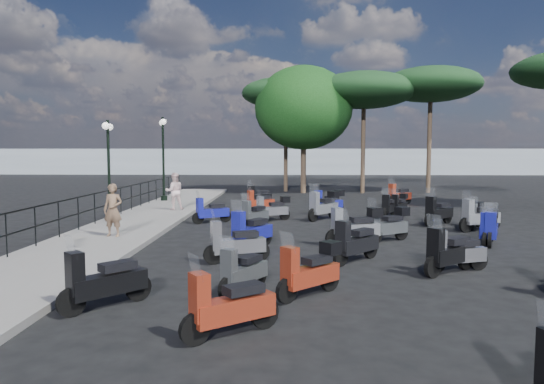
{
  "coord_description": "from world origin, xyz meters",
  "views": [
    {
      "loc": [
        -0.97,
        -14.86,
        2.75
      ],
      "look_at": [
        -1.5,
        3.35,
        1.2
      ],
      "focal_mm": 32.0,
      "sensor_mm": 36.0,
      "label": 1
    }
  ],
  "objects_px": {
    "broadleaf_tree": "(304,108)",
    "scooter_20": "(387,225)",
    "scooter_13": "(355,243)",
    "woman": "(113,210)",
    "lamp_post_1": "(109,164)",
    "scooter_0": "(229,307)",
    "scooter_19": "(449,253)",
    "scooter_23": "(399,205)",
    "pedestrian_far": "(174,191)",
    "scooter_29": "(399,195)",
    "scooter_3": "(211,212)",
    "scooter_28": "(479,217)",
    "scooter_4": "(272,209)",
    "scooter_22": "(475,216)",
    "lamp_post_2": "(163,153)",
    "scooter_6": "(310,271)",
    "scooter_9": "(254,215)",
    "scooter_16": "(328,202)",
    "pine_2": "(286,94)",
    "scooter_26": "(488,230)",
    "scooter_7": "(243,272)",
    "scooter_15": "(355,227)",
    "scooter_27": "(438,212)",
    "scooter_2": "(235,244)",
    "scooter_11": "(259,202)",
    "scooter_14": "(456,253)",
    "scooter_5": "(259,197)",
    "scooter_8": "(250,232)",
    "scooter_10": "(324,206)",
    "pine_0": "(364,91)"
  },
  "relations": [
    {
      "from": "scooter_13",
      "to": "scooter_27",
      "type": "height_order",
      "value": "scooter_27"
    },
    {
      "from": "scooter_13",
      "to": "scooter_26",
      "type": "relative_size",
      "value": 0.98
    },
    {
      "from": "woman",
      "to": "pine_0",
      "type": "relative_size",
      "value": 0.21
    },
    {
      "from": "scooter_3",
      "to": "scooter_9",
      "type": "height_order",
      "value": "scooter_9"
    },
    {
      "from": "lamp_post_1",
      "to": "broadleaf_tree",
      "type": "distance_m",
      "value": 16.3
    },
    {
      "from": "lamp_post_2",
      "to": "scooter_4",
      "type": "xyz_separation_m",
      "value": [
        5.87,
        -6.26,
        -2.16
      ]
    },
    {
      "from": "scooter_13",
      "to": "woman",
      "type": "bearing_deg",
      "value": 23.22
    },
    {
      "from": "scooter_0",
      "to": "scooter_14",
      "type": "height_order",
      "value": "scooter_0"
    },
    {
      "from": "scooter_22",
      "to": "scooter_28",
      "type": "relative_size",
      "value": 0.79
    },
    {
      "from": "scooter_2",
      "to": "scooter_3",
      "type": "distance_m",
      "value": 6.71
    },
    {
      "from": "scooter_16",
      "to": "scooter_19",
      "type": "bearing_deg",
      "value": 157.99
    },
    {
      "from": "scooter_6",
      "to": "scooter_26",
      "type": "xyz_separation_m",
      "value": [
        5.49,
        5.28,
        -0.05
      ]
    },
    {
      "from": "scooter_11",
      "to": "scooter_14",
      "type": "relative_size",
      "value": 0.92
    },
    {
      "from": "pedestrian_far",
      "to": "scooter_29",
      "type": "xyz_separation_m",
      "value": [
        10.69,
        3.52,
        -0.48
      ]
    },
    {
      "from": "scooter_8",
      "to": "scooter_22",
      "type": "distance_m",
      "value": 8.57
    },
    {
      "from": "broadleaf_tree",
      "to": "scooter_20",
      "type": "bearing_deg",
      "value": -83.52
    },
    {
      "from": "scooter_6",
      "to": "scooter_10",
      "type": "height_order",
      "value": "scooter_10"
    },
    {
      "from": "scooter_3",
      "to": "scooter_13",
      "type": "xyz_separation_m",
      "value": [
        4.56,
        -6.41,
        0.05
      ]
    },
    {
      "from": "scooter_27",
      "to": "scooter_23",
      "type": "bearing_deg",
      "value": -27.19
    },
    {
      "from": "scooter_6",
      "to": "scooter_2",
      "type": "bearing_deg",
      "value": -12.08
    },
    {
      "from": "woman",
      "to": "scooter_27",
      "type": "bearing_deg",
      "value": 23.79
    },
    {
      "from": "scooter_29",
      "to": "lamp_post_2",
      "type": "bearing_deg",
      "value": 51.68
    },
    {
      "from": "woman",
      "to": "scooter_23",
      "type": "relative_size",
      "value": 1.24
    },
    {
      "from": "scooter_14",
      "to": "scooter_29",
      "type": "bearing_deg",
      "value": -25.44
    },
    {
      "from": "scooter_4",
      "to": "scooter_20",
      "type": "bearing_deg",
      "value": -165.55
    },
    {
      "from": "scooter_20",
      "to": "broadleaf_tree",
      "type": "relative_size",
      "value": 0.19
    },
    {
      "from": "scooter_5",
      "to": "scooter_9",
      "type": "height_order",
      "value": "scooter_5"
    },
    {
      "from": "scooter_26",
      "to": "scooter_7",
      "type": "bearing_deg",
      "value": 67.79
    },
    {
      "from": "pedestrian_far",
      "to": "scooter_8",
      "type": "bearing_deg",
      "value": 99.16
    },
    {
      "from": "scooter_29",
      "to": "scooter_3",
      "type": "bearing_deg",
      "value": 90.8
    },
    {
      "from": "scooter_19",
      "to": "scooter_23",
      "type": "relative_size",
      "value": 1.1
    },
    {
      "from": "woman",
      "to": "scooter_4",
      "type": "relative_size",
      "value": 1.1
    },
    {
      "from": "scooter_28",
      "to": "scooter_4",
      "type": "bearing_deg",
      "value": 47.64
    },
    {
      "from": "lamp_post_1",
      "to": "scooter_0",
      "type": "relative_size",
      "value": 2.67
    },
    {
      "from": "lamp_post_2",
      "to": "woman",
      "type": "xyz_separation_m",
      "value": [
        1.15,
        -10.7,
        -1.67
      ]
    },
    {
      "from": "scooter_16",
      "to": "pine_2",
      "type": "relative_size",
      "value": 0.2
    },
    {
      "from": "scooter_14",
      "to": "scooter_20",
      "type": "relative_size",
      "value": 1.01
    },
    {
      "from": "scooter_28",
      "to": "scooter_7",
      "type": "bearing_deg",
      "value": 110.38
    },
    {
      "from": "lamp_post_2",
      "to": "scooter_6",
      "type": "distance_m",
      "value": 17.73
    },
    {
      "from": "scooter_2",
      "to": "scooter_22",
      "type": "xyz_separation_m",
      "value": [
        7.93,
        5.45,
        -0.02
      ]
    },
    {
      "from": "scooter_5",
      "to": "scooter_19",
      "type": "xyz_separation_m",
      "value": [
        4.99,
        -13.23,
        0.02
      ]
    },
    {
      "from": "scooter_15",
      "to": "scooter_3",
      "type": "bearing_deg",
      "value": 30.21
    },
    {
      "from": "scooter_5",
      "to": "scooter_8",
      "type": "xyz_separation_m",
      "value": [
        0.37,
        -10.61,
        0.03
      ]
    },
    {
      "from": "scooter_20",
      "to": "scooter_28",
      "type": "height_order",
      "value": "scooter_28"
    },
    {
      "from": "scooter_16",
      "to": "scooter_3",
      "type": "bearing_deg",
      "value": 90.35
    },
    {
      "from": "scooter_29",
      "to": "pedestrian_far",
      "type": "bearing_deg",
      "value": 71.91
    },
    {
      "from": "lamp_post_1",
      "to": "scooter_3",
      "type": "xyz_separation_m",
      "value": [
        3.66,
        0.61,
        -1.84
      ]
    },
    {
      "from": "scooter_11",
      "to": "scooter_26",
      "type": "relative_size",
      "value": 0.99
    },
    {
      "from": "scooter_16",
      "to": "broadleaf_tree",
      "type": "bearing_deg",
      "value": -27.7
    },
    {
      "from": "scooter_4",
      "to": "scooter_7",
      "type": "height_order",
      "value": "scooter_4"
    }
  ]
}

